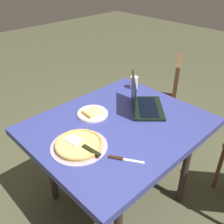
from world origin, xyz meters
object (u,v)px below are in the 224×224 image
Objects in this scene: chair_near at (162,97)px; pizza_plate at (92,113)px; laptop at (143,103)px; pizza_tray at (79,145)px; table_knife at (122,159)px; drink_cup at (134,83)px; dining_table at (118,132)px.

pizza_plate is at bearing 3.10° from chair_near.
pizza_tray is at bearing 1.77° from laptop.
pizza_plate is (0.32, -0.20, -0.04)m from laptop.
table_knife is 0.20× the size of chair_near.
drink_cup is 0.12× the size of chair_near.
dining_table is at bearing 30.79° from drink_cup.
laptop is at bearing -178.23° from pizza_tray.
pizza_tray is at bearing 12.26° from chair_near.
laptop is at bearing 52.48° from drink_cup.
laptop is at bearing -177.85° from dining_table.
chair_near reaches higher than pizza_tray.
table_knife is 1.29m from chair_near.
table_knife is at bearing 24.96° from chair_near.
dining_table is 6.31× the size of table_knife.
dining_table is 1.25× the size of chair_near.
laptop is 1.15× the size of pizza_tray.
pizza_plate reaches higher than pizza_tray.
dining_table is at bearing 105.08° from pizza_plate.
laptop reaches higher than dining_table.
dining_table is at bearing 16.23° from chair_near.
laptop reaches higher than drink_cup.
drink_cup reaches higher than dining_table.
chair_near is (-0.96, -0.05, -0.25)m from pizza_plate.
table_knife is (0.24, 0.27, 0.08)m from dining_table.
laptop is 0.62m from pizza_tray.
pizza_tray is 1.86× the size of table_knife.
table_knife is 1.69× the size of drink_cup.
dining_table is 5.25× the size of pizza_plate.
table_knife is at bearing 112.58° from pizza_tray.
pizza_plate is at bearing -31.81° from laptop.
chair_near is at bearing -155.04° from table_knife.
pizza_tray reaches higher than dining_table.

